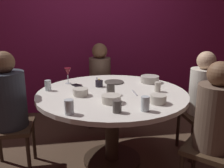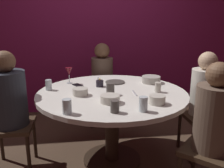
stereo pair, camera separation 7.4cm
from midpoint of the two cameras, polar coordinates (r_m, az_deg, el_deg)
ground_plane at (r=2.75m, az=-0.81°, el=-17.11°), size 8.00×8.00×0.00m
back_wall at (r=3.89m, az=-4.52°, el=12.66°), size 6.00×0.10×2.60m
dining_table at (r=2.47m, az=-0.86°, el=-4.88°), size 1.47×1.47×0.76m
seated_diner_left at (r=2.49m, az=-23.73°, el=-3.40°), size 0.40×0.40×1.18m
seated_diner_back at (r=3.40m, az=-3.42°, el=2.21°), size 0.40×0.40×1.13m
seated_diner_right at (r=2.76m, az=19.57°, el=-1.81°), size 0.40×0.40×1.14m
seated_diner_front_right at (r=2.06m, az=21.66°, el=-7.42°), size 0.57×0.57×1.16m
candle_holder at (r=2.61m, az=-3.81°, el=0.12°), size 0.08×0.08×0.09m
wine_glass at (r=2.75m, az=-10.94°, el=2.69°), size 0.08×0.08×0.18m
dinner_plate at (r=2.77m, az=-0.29°, el=0.45°), size 0.21×0.21×0.01m
cell_phone at (r=2.67m, az=-8.89°, el=-0.35°), size 0.13×0.16×0.01m
bowl_serving_large at (r=2.12m, az=-1.18°, el=-3.45°), size 0.17×0.17×0.07m
bowl_salad_center at (r=2.80m, az=7.96°, el=1.10°), size 0.20×0.20×0.07m
bowl_small_white at (r=2.13m, az=9.61°, el=-3.46°), size 0.14×0.14×0.07m
bowl_sauce_side at (r=2.33m, az=-8.16°, el=-1.84°), size 0.14×0.14×0.07m
cup_near_candle at (r=2.33m, az=-1.22°, el=-1.12°), size 0.08×0.08×0.11m
cup_by_left_diner at (r=1.94m, az=6.58°, el=-4.56°), size 0.07×0.07×0.12m
cup_by_right_diner at (r=2.55m, az=-15.37°, el=-0.31°), size 0.06×0.06×0.10m
cup_center_front at (r=1.90m, az=-10.97°, el=-5.23°), size 0.07×0.07×0.11m
cup_far_edge at (r=2.46m, az=9.63°, el=-0.64°), size 0.06×0.06×0.10m
cup_beside_wine at (r=1.90m, az=0.06°, el=-5.18°), size 0.07×0.07×0.10m
fork_near_plate at (r=2.40m, az=4.35°, el=-2.03°), size 0.02×0.18×0.01m
knife_near_plate at (r=2.91m, az=-4.35°, el=1.07°), size 0.04×0.18×0.01m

